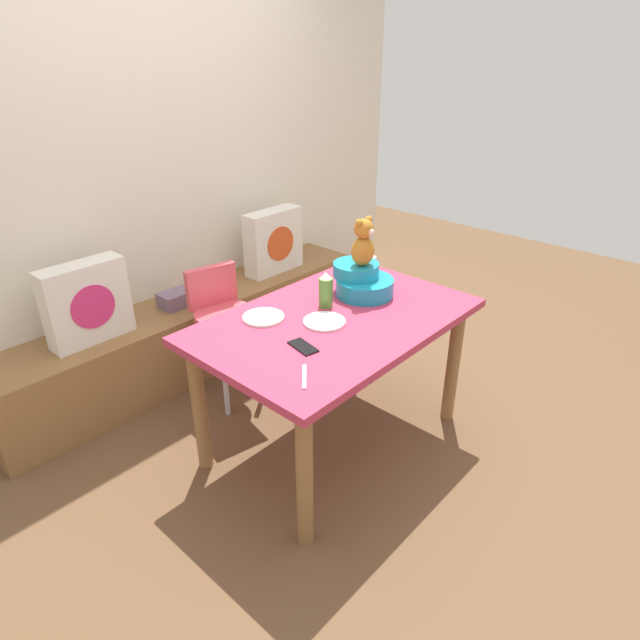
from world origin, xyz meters
name	(u,v)px	position (x,y,z in m)	size (l,w,h in m)	color
ground_plane	(334,439)	(0.00, 0.00, 0.00)	(8.00, 8.00, 0.00)	brown
back_wall	(151,159)	(0.00, 1.46, 1.30)	(4.40, 0.10, 2.60)	silver
window_bench	(197,332)	(0.00, 1.19, 0.23)	(2.60, 0.44, 0.46)	olive
pillow_floral_left	(87,303)	(-0.67, 1.17, 0.68)	(0.44, 0.15, 0.44)	white
pillow_floral_right	(273,241)	(0.69, 1.17, 0.68)	(0.44, 0.15, 0.44)	white
book_stack	(176,299)	(-0.12, 1.19, 0.51)	(0.20, 0.14, 0.09)	slate
dining_table	(335,336)	(0.00, 0.00, 0.64)	(1.35, 0.88, 0.74)	#B73351
highchair	(224,317)	(-0.10, 0.75, 0.52)	(0.38, 0.50, 0.79)	#D84C59
infant_seat_teal	(362,281)	(0.30, 0.08, 0.81)	(0.30, 0.33, 0.16)	teal
teddy_bear	(363,243)	(0.30, 0.08, 1.02)	(0.13, 0.12, 0.25)	#B47224
ketchup_bottle	(326,290)	(0.06, 0.11, 0.83)	(0.07, 0.07, 0.18)	#4C8C33
coffee_mug	(369,265)	(0.56, 0.23, 0.79)	(0.12, 0.08, 0.09)	silver
dinner_plate_near	(325,322)	(-0.08, 0.00, 0.75)	(0.20, 0.20, 0.01)	white
dinner_plate_far	(263,317)	(-0.24, 0.25, 0.75)	(0.20, 0.20, 0.01)	white
cell_phone	(303,347)	(-0.31, -0.09, 0.74)	(0.07, 0.14, 0.01)	black
table_fork	(304,377)	(-0.48, -0.25, 0.74)	(0.02, 0.17, 0.01)	silver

